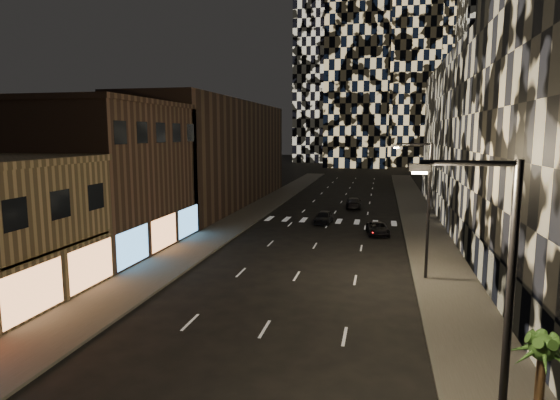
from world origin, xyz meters
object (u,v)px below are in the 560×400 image
at_px(car_dark_oncoming, 354,203).
at_px(palm_tree, 542,358).
at_px(streetlight_far, 425,201).
at_px(car_dark_rightlane, 378,229).
at_px(car_dark_midlane, 324,217).
at_px(streetlight_near, 498,317).

distance_m(car_dark_oncoming, palm_tree, 48.62).
xyz_separation_m(streetlight_far, car_dark_rightlane, (-3.03, 13.66, -4.75)).
bearing_deg(streetlight_far, car_dark_oncoming, 101.94).
bearing_deg(car_dark_oncoming, car_dark_midlane, 74.55).
xyz_separation_m(car_dark_midlane, car_dark_rightlane, (5.82, -4.70, -0.09)).
bearing_deg(streetlight_far, car_dark_rightlane, 102.52).
relative_size(streetlight_near, palm_tree, 2.22).
height_order(streetlight_near, car_dark_rightlane, streetlight_near).
bearing_deg(car_dark_rightlane, car_dark_oncoming, 94.24).
distance_m(streetlight_far, palm_tree, 18.15).
bearing_deg(car_dark_midlane, car_dark_rightlane, -34.95).
bearing_deg(car_dark_rightlane, palm_tree, -88.63).
distance_m(streetlight_near, streetlight_far, 20.00).
distance_m(streetlight_near, car_dark_midlane, 39.65).
height_order(car_dark_oncoming, car_dark_rightlane, car_dark_oncoming).
distance_m(streetlight_far, car_dark_rightlane, 14.78).
distance_m(car_dark_midlane, car_dark_oncoming, 11.81).
relative_size(streetlight_far, palm_tree, 2.22).
height_order(car_dark_midlane, car_dark_rightlane, car_dark_midlane).
height_order(streetlight_near, streetlight_far, same).
bearing_deg(palm_tree, streetlight_far, 95.50).
bearing_deg(streetlight_near, streetlight_far, 90.00).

